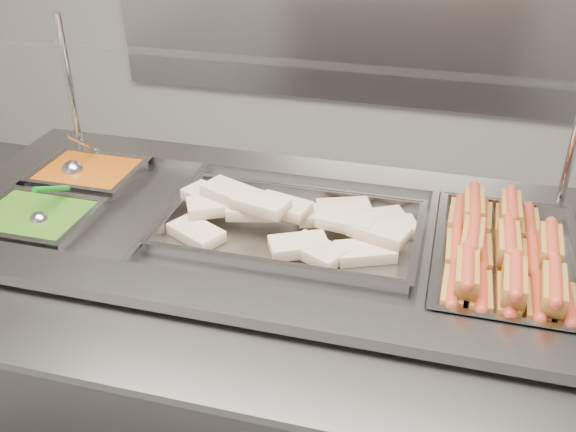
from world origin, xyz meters
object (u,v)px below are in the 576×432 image
(steam_counter, at_px, (272,345))
(pan_wraps, at_px, (292,232))
(sneeze_guard, at_px, (291,68))
(serving_spoon, at_px, (42,215))
(pan_hotdogs, at_px, (504,267))
(ladle, at_px, (74,169))

(steam_counter, relative_size, pan_wraps, 2.76)
(steam_counter, distance_m, sneeze_guard, 0.91)
(pan_wraps, xyz_separation_m, serving_spoon, (-0.73, -0.17, 0.04))
(sneeze_guard, height_order, serving_spoon, sneeze_guard)
(steam_counter, distance_m, pan_hotdogs, 0.81)
(pan_hotdogs, bearing_deg, steam_counter, -179.53)
(serving_spoon, bearing_deg, sneeze_guard, 31.40)
(steam_counter, xyz_separation_m, sneeze_guard, (-0.00, 0.24, 0.88))
(steam_counter, xyz_separation_m, pan_hotdogs, (0.67, 0.01, 0.44))
(pan_hotdogs, xyz_separation_m, pan_wraps, (-0.61, -0.00, 0.02))
(pan_wraps, bearing_deg, serving_spoon, -167.01)
(sneeze_guard, xyz_separation_m, pan_hotdogs, (0.68, -0.23, -0.44))
(pan_wraps, bearing_deg, pan_hotdogs, 0.47)
(steam_counter, height_order, sneeze_guard, sneeze_guard)
(pan_wraps, relative_size, serving_spoon, 3.72)
(sneeze_guard, relative_size, pan_hotdogs, 2.99)
(pan_wraps, bearing_deg, steam_counter, -179.53)
(sneeze_guard, bearing_deg, serving_spoon, -148.60)
(ladle, bearing_deg, pan_hotdogs, -5.23)
(steam_counter, distance_m, pan_wraps, 0.46)
(sneeze_guard, bearing_deg, pan_wraps, -74.19)
(pan_hotdogs, height_order, pan_wraps, same)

